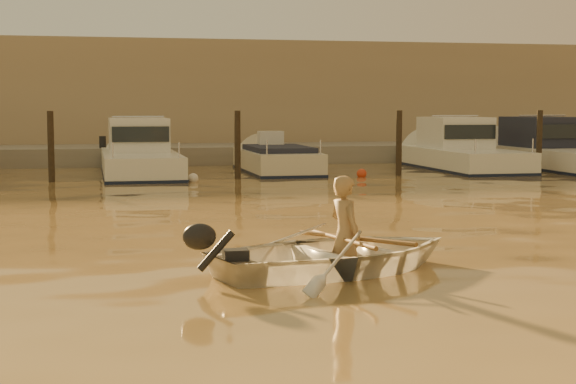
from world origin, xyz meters
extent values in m
plane|color=#996A3D|center=(0.00, 0.00, 0.00)|extent=(160.00, 160.00, 0.00)
imported|color=silver|center=(-1.30, -0.90, 0.24)|extent=(4.00, 3.34, 0.71)
imported|color=#9A774D|center=(-1.20, -0.87, 0.47)|extent=(0.52, 0.65, 1.55)
cylinder|color=brown|center=(-1.06, -0.83, 0.42)|extent=(1.06, 1.87, 0.13)
cylinder|color=brown|center=(-1.25, -0.89, 0.42)|extent=(0.30, 2.09, 0.13)
cylinder|color=#2D2319|center=(-5.50, 13.80, 0.90)|extent=(0.18, 0.18, 2.20)
cylinder|color=#2D2319|center=(-0.20, 13.80, 0.90)|extent=(0.18, 0.18, 2.20)
cylinder|color=#2D2319|center=(4.80, 13.80, 0.90)|extent=(0.18, 0.18, 2.20)
cylinder|color=#2D2319|center=(9.50, 13.80, 0.90)|extent=(0.18, 0.18, 2.20)
sphere|color=silver|center=(-1.61, 12.97, 0.10)|extent=(0.30, 0.30, 0.30)
sphere|color=red|center=(3.55, 13.60, 0.10)|extent=(0.30, 0.30, 0.30)
sphere|color=silver|center=(8.77, 13.27, 0.10)|extent=(0.30, 0.30, 0.30)
cube|color=gray|center=(0.00, 21.50, 0.15)|extent=(52.00, 4.00, 1.00)
cube|color=#9E8466|center=(0.00, 27.00, 2.40)|extent=(46.00, 7.00, 4.80)
camera|label=1|loc=(-4.40, -11.77, 2.15)|focal=55.00mm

